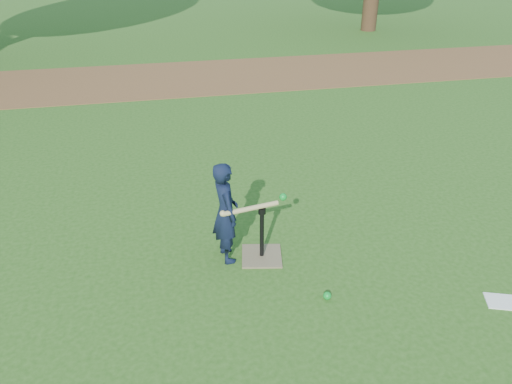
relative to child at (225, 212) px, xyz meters
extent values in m
plane|color=#285116|center=(0.16, -0.32, -0.57)|extent=(80.00, 80.00, 0.00)
cube|color=brown|center=(0.16, 7.18, -0.56)|extent=(24.00, 3.00, 0.01)
imported|color=black|center=(0.00, 0.00, 0.00)|extent=(0.33, 0.45, 1.13)
sphere|color=#0D982C|center=(0.84, -0.89, -0.53)|extent=(0.08, 0.08, 0.08)
cube|color=white|center=(2.48, -1.29, -0.56)|extent=(0.36, 0.32, 0.01)
cube|color=#7A684D|center=(0.37, -0.08, -0.56)|extent=(0.50, 0.50, 0.02)
cylinder|color=black|center=(0.37, -0.08, -0.27)|extent=(0.05, 0.05, 0.55)
cylinder|color=black|center=(0.37, -0.08, 0.02)|extent=(0.08, 0.08, 0.06)
cylinder|color=tan|center=(0.25, -0.10, 0.08)|extent=(0.60, 0.16, 0.05)
sphere|color=tan|center=(-0.05, -0.14, 0.08)|extent=(0.06, 0.06, 0.06)
sphere|color=#0D982C|center=(0.61, -0.04, 0.13)|extent=(0.08, 0.08, 0.08)
camera|label=1|loc=(-0.62, -4.43, 2.68)|focal=35.00mm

